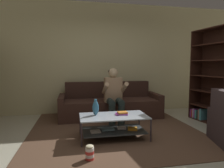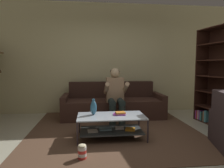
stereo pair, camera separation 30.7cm
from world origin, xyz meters
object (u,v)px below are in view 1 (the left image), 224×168
person_seated_center (114,93)px  vase (96,108)px  coffee_table (114,123)px  popcorn_tub (90,153)px  book_stack (122,113)px  bookshelf (212,81)px  couch (110,105)px

person_seated_center → vase: size_ratio=4.32×
coffee_table → popcorn_tub: coffee_table is taller
book_stack → popcorn_tub: (-0.63, -0.77, -0.32)m
person_seated_center → vase: (-0.50, -0.84, -0.13)m
book_stack → bookshelf: bookshelf is taller
couch → person_seated_center: size_ratio=2.01×
coffee_table → bookshelf: bookshelf is taller
person_seated_center → couch: bearing=90.0°
person_seated_center → bookshelf: bearing=-8.4°
person_seated_center → popcorn_tub: person_seated_center is taller
book_stack → popcorn_tub: bearing=-129.2°
vase → person_seated_center: bearing=59.3°
coffee_table → popcorn_tub: (-0.48, -0.73, -0.16)m
bookshelf → popcorn_tub: 3.23m
book_stack → bookshelf: bearing=14.5°
couch → coffee_table: 1.46m
popcorn_tub → coffee_table: bearing=57.1°
bookshelf → popcorn_tub: size_ratio=9.83×
popcorn_tub → bookshelf: bearing=25.4°
book_stack → bookshelf: 2.32m
person_seated_center → coffee_table: (-0.19, -0.93, -0.40)m
couch → popcorn_tub: size_ratio=11.53×
couch → popcorn_tub: 2.29m
coffee_table → vase: vase is taller
bookshelf → vase: bearing=-169.0°
couch → book_stack: size_ratio=10.39×
book_stack → coffee_table: bearing=-166.0°
couch → vase: bearing=-110.1°
couch → bookshelf: bookshelf is taller
person_seated_center → bookshelf: 2.20m
person_seated_center → book_stack: person_seated_center is taller
vase → coffee_table: bearing=-16.8°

